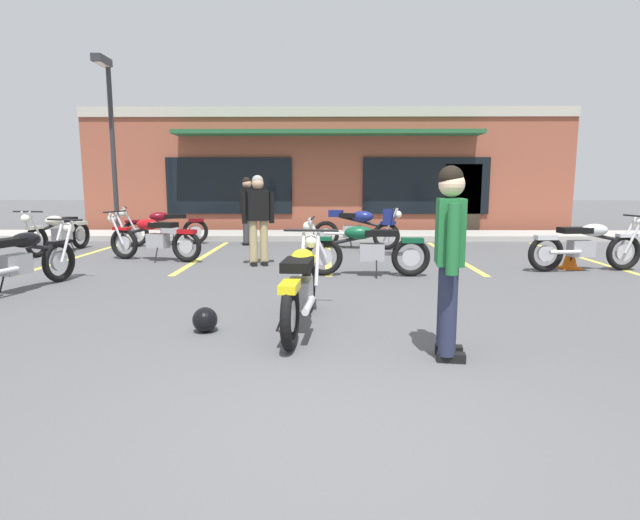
# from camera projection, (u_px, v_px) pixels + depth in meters

# --- Properties ---
(ground_plane) EXTENTS (80.00, 80.00, 0.00)m
(ground_plane) POSITION_uv_depth(u_px,v_px,m) (330.00, 299.00, 6.73)
(ground_plane) COLOR #515154
(sidewalk_kerb) EXTENTS (22.00, 1.80, 0.14)m
(sidewalk_kerb) POSITION_uv_depth(u_px,v_px,m) (327.00, 235.00, 14.26)
(sidewalk_kerb) COLOR #A8A59E
(sidewalk_kerb) RESTS_ON ground_plane
(brick_storefront_building) EXTENTS (14.96, 6.30, 3.79)m
(brick_storefront_building) POSITION_uv_depth(u_px,v_px,m) (327.00, 173.00, 17.95)
(brick_storefront_building) COLOR brown
(brick_storefront_building) RESTS_ON ground_plane
(painted_stall_lines) EXTENTS (10.60, 4.80, 0.01)m
(painted_stall_lines) POSITION_uv_depth(u_px,v_px,m) (328.00, 256.00, 10.71)
(painted_stall_lines) COLOR #DBCC4C
(painted_stall_lines) RESTS_ON ground_plane
(motorcycle_foreground_classic) EXTENTS (0.67, 2.11, 0.98)m
(motorcycle_foreground_classic) POSITION_uv_depth(u_px,v_px,m) (301.00, 285.00, 5.34)
(motorcycle_foreground_classic) COLOR black
(motorcycle_foreground_classic) RESTS_ON ground_plane
(motorcycle_red_sportbike) EXTENTS (2.11, 0.66, 0.98)m
(motorcycle_red_sportbike) POSITION_uv_depth(u_px,v_px,m) (366.00, 248.00, 8.34)
(motorcycle_red_sportbike) COLOR black
(motorcycle_red_sportbike) RESTS_ON ground_plane
(motorcycle_black_cruiser) EXTENTS (2.11, 0.67, 0.98)m
(motorcycle_black_cruiser) POSITION_uv_depth(u_px,v_px,m) (587.00, 245.00, 8.81)
(motorcycle_black_cruiser) COLOR black
(motorcycle_black_cruiser) RESTS_ON ground_plane
(motorcycle_silver_naked) EXTENTS (2.07, 0.85, 0.98)m
(motorcycle_silver_naked) POSITION_uv_depth(u_px,v_px,m) (361.00, 226.00, 11.81)
(motorcycle_silver_naked) COLOR black
(motorcycle_silver_naked) RESTS_ON ground_plane
(motorcycle_blue_standard) EXTENTS (0.74, 2.10, 0.98)m
(motorcycle_blue_standard) POSITION_uv_depth(u_px,v_px,m) (59.00, 232.00, 11.13)
(motorcycle_blue_standard) COLOR black
(motorcycle_blue_standard) RESTS_ON ground_plane
(motorcycle_green_cafe_racer) EXTENTS (2.06, 0.92, 0.98)m
(motorcycle_green_cafe_racer) POSITION_uv_depth(u_px,v_px,m) (153.00, 237.00, 10.01)
(motorcycle_green_cafe_racer) COLOR black
(motorcycle_green_cafe_racer) RESTS_ON ground_plane
(motorcycle_orange_scrambler) EXTENTS (0.88, 2.07, 0.98)m
(motorcycle_orange_scrambler) POSITION_uv_depth(u_px,v_px,m) (21.00, 259.00, 7.17)
(motorcycle_orange_scrambler) COLOR black
(motorcycle_orange_scrambler) RESTS_ON ground_plane
(motorcycle_cream_vintage) EXTENTS (1.97, 1.15, 0.98)m
(motorcycle_cream_vintage) POSITION_uv_depth(u_px,v_px,m) (165.00, 227.00, 12.45)
(motorcycle_cream_vintage) COLOR black
(motorcycle_cream_vintage) RESTS_ON ground_plane
(person_in_black_shirt) EXTENTS (0.61, 0.34, 1.68)m
(person_in_black_shirt) POSITION_uv_depth(u_px,v_px,m) (258.00, 215.00, 9.36)
(person_in_black_shirt) COLOR black
(person_in_black_shirt) RESTS_ON ground_plane
(person_in_shorts_foreground) EXTENTS (0.31, 0.61, 1.68)m
(person_in_shorts_foreground) POSITION_uv_depth(u_px,v_px,m) (449.00, 251.00, 4.32)
(person_in_shorts_foreground) COLOR black
(person_in_shorts_foreground) RESTS_ON ground_plane
(person_by_back_row) EXTENTS (0.36, 0.60, 1.68)m
(person_by_back_row) POSITION_uv_depth(u_px,v_px,m) (247.00, 207.00, 12.47)
(person_by_back_row) COLOR black
(person_by_back_row) RESTS_ON ground_plane
(helmet_on_pavement) EXTENTS (0.26, 0.26, 0.26)m
(helmet_on_pavement) POSITION_uv_depth(u_px,v_px,m) (205.00, 320.00, 5.22)
(helmet_on_pavement) COLOR black
(helmet_on_pavement) RESTS_ON ground_plane
(traffic_cone) EXTENTS (0.34, 0.34, 0.53)m
(traffic_cone) POSITION_uv_depth(u_px,v_px,m) (570.00, 254.00, 9.08)
(traffic_cone) COLOR orange
(traffic_cone) RESTS_ON ground_plane
(parking_lot_lamp_post) EXTENTS (0.24, 0.76, 4.56)m
(parking_lot_lamp_post) POSITION_uv_depth(u_px,v_px,m) (110.00, 124.00, 12.68)
(parking_lot_lamp_post) COLOR #2D2D33
(parking_lot_lamp_post) RESTS_ON ground_plane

